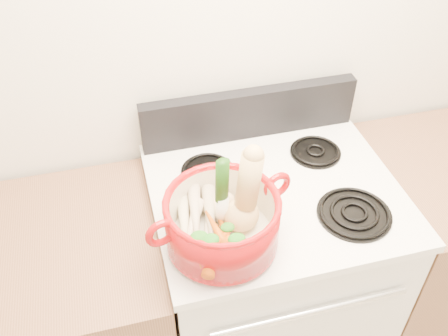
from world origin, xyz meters
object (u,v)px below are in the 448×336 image
object	(u,v)px
stove_body	(267,283)
dutch_oven	(222,221)
leek	(222,194)
squash	(242,193)

from	to	relation	value
stove_body	dutch_oven	distance (m)	0.65
stove_body	leek	world-z (taller)	leek
dutch_oven	squash	size ratio (longest dim) A/B	1.22
stove_body	leek	xyz separation A→B (m)	(-0.21, -0.14, 0.66)
stove_body	dutch_oven	bearing A→B (deg)	-142.45
dutch_oven	leek	world-z (taller)	leek
squash	leek	bearing A→B (deg)	154.04
dutch_oven	squash	distance (m)	0.10
stove_body	squash	distance (m)	0.70
dutch_oven	stove_body	bearing A→B (deg)	22.42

